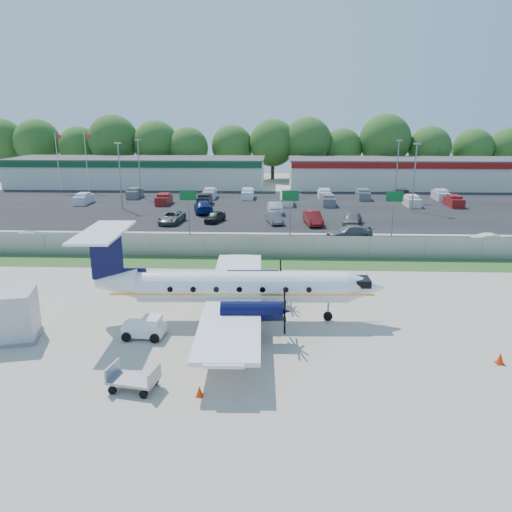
{
  "coord_description": "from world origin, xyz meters",
  "views": [
    {
      "loc": [
        1.46,
        -30.1,
        12.37
      ],
      "look_at": [
        0.0,
        6.0,
        2.3
      ],
      "focal_mm": 35.0,
      "sensor_mm": 36.0,
      "label": 1
    }
  ],
  "objects_px": {
    "baggage_cart_near": "(233,323)",
    "baggage_cart_far": "(133,379)",
    "pushback_tug": "(146,327)",
    "aircraft": "(236,287)",
    "service_container": "(14,317)"
  },
  "relations": [
    {
      "from": "aircraft",
      "to": "pushback_tug",
      "type": "relative_size",
      "value": 7.71
    },
    {
      "from": "baggage_cart_near",
      "to": "service_container",
      "type": "relative_size",
      "value": 0.78
    },
    {
      "from": "aircraft",
      "to": "service_container",
      "type": "height_order",
      "value": "aircraft"
    },
    {
      "from": "pushback_tug",
      "to": "baggage_cart_near",
      "type": "height_order",
      "value": "pushback_tug"
    },
    {
      "from": "baggage_cart_near",
      "to": "baggage_cart_far",
      "type": "distance_m",
      "value": 7.92
    },
    {
      "from": "pushback_tug",
      "to": "baggage_cart_far",
      "type": "bearing_deg",
      "value": -81.31
    },
    {
      "from": "aircraft",
      "to": "baggage_cart_far",
      "type": "height_order",
      "value": "aircraft"
    },
    {
      "from": "aircraft",
      "to": "pushback_tug",
      "type": "bearing_deg",
      "value": -151.77
    },
    {
      "from": "baggage_cart_near",
      "to": "baggage_cart_far",
      "type": "height_order",
      "value": "baggage_cart_far"
    },
    {
      "from": "pushback_tug",
      "to": "service_container",
      "type": "relative_size",
      "value": 0.77
    },
    {
      "from": "baggage_cart_near",
      "to": "baggage_cart_far",
      "type": "xyz_separation_m",
      "value": [
        -4.11,
        -6.77,
        0.01
      ]
    },
    {
      "from": "baggage_cart_near",
      "to": "service_container",
      "type": "xyz_separation_m",
      "value": [
        -12.48,
        -1.51,
        0.8
      ]
    },
    {
      "from": "pushback_tug",
      "to": "service_container",
      "type": "height_order",
      "value": "service_container"
    },
    {
      "from": "pushback_tug",
      "to": "baggage_cart_far",
      "type": "xyz_separation_m",
      "value": [
        0.88,
        -5.79,
        -0.05
      ]
    },
    {
      "from": "aircraft",
      "to": "pushback_tug",
      "type": "xyz_separation_m",
      "value": [
        -5.05,
        -2.71,
        -1.62
      ]
    }
  ]
}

